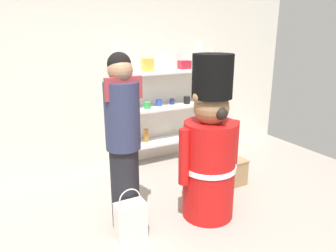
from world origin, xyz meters
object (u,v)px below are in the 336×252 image
object	(u,v)px
merchandise_shelf	(167,104)
shopping_bag	(131,220)
teddy_bear_guard	(210,150)
person_shopper	(123,140)
display_crate	(228,172)

from	to	relation	value
merchandise_shelf	shopping_bag	bearing A→B (deg)	-128.28
teddy_bear_guard	merchandise_shelf	bearing A→B (deg)	77.44
shopping_bag	person_shopper	bearing A→B (deg)	79.03
person_shopper	display_crate	size ratio (longest dim) A/B	4.07
merchandise_shelf	teddy_bear_guard	distance (m)	1.58
person_shopper	shopping_bag	xyz separation A→B (m)	(-0.04, -0.23, -0.70)
shopping_bag	display_crate	world-z (taller)	shopping_bag
person_shopper	merchandise_shelf	bearing A→B (deg)	48.20
merchandise_shelf	teddy_bear_guard	bearing A→B (deg)	-102.56
teddy_bear_guard	person_shopper	world-z (taller)	person_shopper
shopping_bag	display_crate	xyz separation A→B (m)	(1.49, 0.45, -0.02)
person_shopper	shopping_bag	world-z (taller)	person_shopper
teddy_bear_guard	display_crate	bearing A→B (deg)	35.72
merchandise_shelf	person_shopper	distance (m)	1.74
shopping_bag	display_crate	size ratio (longest dim) A/B	1.22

